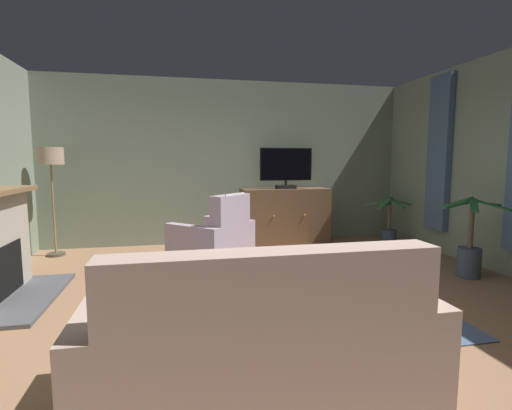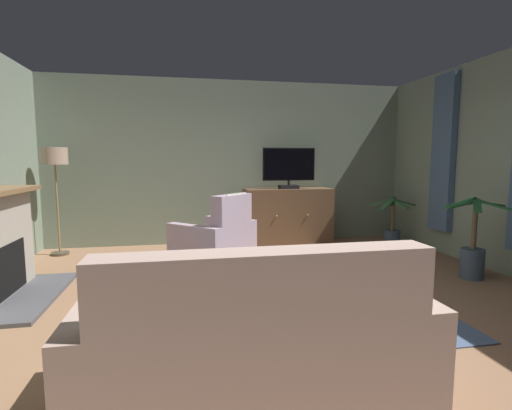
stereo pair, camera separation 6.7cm
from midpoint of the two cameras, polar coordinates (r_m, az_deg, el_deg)
The scene contains 15 objects.
ground_plane at distance 3.77m, azimuth 2.77°, elevation -15.88°, with size 6.78×7.03×0.04m, color #936B4C.
wall_back at distance 6.69m, azimuth -4.34°, elevation 6.34°, with size 6.78×0.10×2.79m, color gray.
curtain_panel_far at distance 6.48m, azimuth 25.45°, elevation 6.96°, with size 0.10×0.44×2.34m, color slate.
rug_central at distance 3.76m, azimuth 5.68°, elevation -15.54°, with size 2.74×1.83×0.01m, color slate.
tv_cabinet at distance 6.61m, azimuth 4.02°, elevation -1.84°, with size 1.49×0.57×0.95m.
television at distance 6.49m, azimuth 4.21°, elevation 5.68°, with size 0.90×0.20×0.69m.
coffee_table at distance 3.42m, azimuth -2.23°, elevation -11.57°, with size 0.89×0.58×0.41m.
tv_remote at distance 3.37m, azimuth -0.61°, elevation -10.72°, with size 0.17×0.05×0.02m, color black.
folded_newspaper at distance 3.45m, azimuth 0.17°, elevation -10.45°, with size 0.30×0.22×0.01m, color silver.
sofa_floral at distance 2.33m, azimuth -0.24°, elevation -21.26°, with size 1.96×0.92×0.99m.
armchair_by_fireplace at distance 5.13m, azimuth -6.62°, elevation -5.81°, with size 1.21×1.21×1.02m.
potted_plant_tall_palm_by_window at distance 6.94m, azimuth 19.00°, elevation -3.53°, with size 0.85×0.81×0.83m.
potted_plant_small_fern_corner at distance 5.36m, azimuth 28.98°, elevation -6.35°, with size 0.82×0.81×0.99m.
cat at distance 4.01m, azimuth -19.97°, elevation -13.11°, with size 0.32×0.71×0.20m.
floor_lamp at distance 6.41m, azimuth -28.63°, elevation 5.32°, with size 0.37×0.37×1.62m.
Camera 1 is at (-0.93, -3.36, 1.42)m, focal length 26.74 mm.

